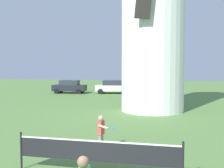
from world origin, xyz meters
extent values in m
cylinder|color=white|center=(0.76, 13.37, 6.10)|extent=(4.27, 4.27, 12.19)
cylinder|color=black|center=(-2.36, 1.92, 0.55)|extent=(0.06, 0.06, 1.10)
cylinder|color=black|center=(2.20, 1.92, 0.55)|extent=(0.06, 0.06, 1.10)
cube|color=black|center=(-0.08, 1.92, 0.68)|extent=(4.52, 0.01, 0.55)
cube|color=white|center=(-0.08, 1.92, 0.97)|extent=(4.52, 0.02, 0.04)
sphere|color=#89664C|center=(0.33, -0.47, 1.29)|extent=(0.21, 0.21, 0.21)
cylinder|color=#9E937F|center=(-0.51, 4.17, 0.29)|extent=(0.11, 0.11, 0.57)
cylinder|color=#9E937F|center=(-0.54, 4.03, 0.29)|extent=(0.11, 0.11, 0.57)
cube|color=#DB4C4C|center=(-0.53, 4.10, 0.83)|extent=(0.21, 0.31, 0.51)
sphere|color=#DBB28E|center=(-0.53, 4.10, 1.17)|extent=(0.19, 0.19, 0.19)
cylinder|color=#DBB28E|center=(-0.49, 4.28, 0.81)|extent=(0.08, 0.08, 0.38)
cylinder|color=#DBB28E|center=(-0.39, 3.91, 0.90)|extent=(0.40, 0.16, 0.15)
cylinder|color=#338CCC|center=(-0.24, 3.88, 0.90)|extent=(0.22, 0.07, 0.04)
ellipsoid|color=#338CCC|center=(-0.03, 3.83, 0.90)|extent=(0.23, 0.27, 0.03)
cube|color=#1E232D|center=(-9.68, 24.33, 0.65)|extent=(4.04, 2.02, 0.70)
cube|color=#2D333D|center=(-9.68, 24.33, 1.28)|extent=(2.31, 1.67, 0.56)
cylinder|color=black|center=(-8.43, 25.29, 0.30)|extent=(0.61, 0.23, 0.60)
cylinder|color=black|center=(-8.29, 23.59, 0.30)|extent=(0.61, 0.23, 0.60)
cylinder|color=black|center=(-11.08, 25.07, 0.30)|extent=(0.61, 0.23, 0.60)
cylinder|color=black|center=(-10.94, 23.37, 0.30)|extent=(0.61, 0.23, 0.60)
cube|color=silver|center=(-4.52, 25.03, 0.65)|extent=(4.17, 2.12, 0.70)
cube|color=#2D333D|center=(-4.52, 25.03, 1.28)|extent=(2.40, 1.73, 0.56)
cylinder|color=black|center=(-3.26, 26.02, 0.30)|extent=(0.62, 0.24, 0.60)
cylinder|color=black|center=(-3.08, 24.33, 0.30)|extent=(0.62, 0.24, 0.60)
cylinder|color=black|center=(-5.97, 25.73, 0.30)|extent=(0.62, 0.24, 0.60)
cylinder|color=black|center=(-5.79, 24.04, 0.30)|extent=(0.62, 0.24, 0.60)
cube|color=#999919|center=(0.95, 25.20, 0.65)|extent=(3.95, 1.82, 0.70)
cube|color=#2D333D|center=(0.95, 25.20, 1.28)|extent=(2.23, 1.56, 0.56)
cylinder|color=black|center=(2.24, 26.09, 0.30)|extent=(0.61, 0.20, 0.60)
cylinder|color=black|center=(2.30, 24.39, 0.30)|extent=(0.61, 0.20, 0.60)
cylinder|color=black|center=(-0.41, 26.01, 0.30)|extent=(0.61, 0.20, 0.60)
cylinder|color=black|center=(-0.35, 24.31, 0.30)|extent=(0.61, 0.20, 0.60)
camera|label=1|loc=(1.79, -4.76, 2.94)|focal=41.45mm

